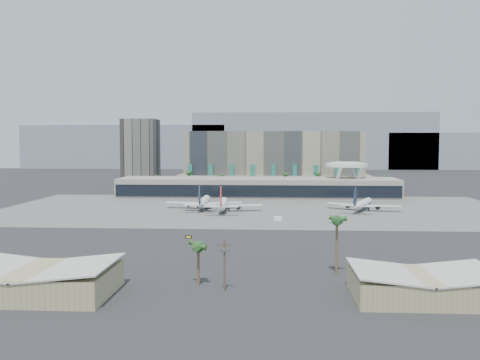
# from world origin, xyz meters

# --- Properties ---
(ground) EXTENTS (900.00, 900.00, 0.00)m
(ground) POSITION_xyz_m (0.00, 0.00, 0.00)
(ground) COLOR #232326
(ground) RESTS_ON ground
(apron_pad) EXTENTS (260.00, 130.00, 0.06)m
(apron_pad) POSITION_xyz_m (0.00, 55.00, 0.03)
(apron_pad) COLOR #5B5B59
(apron_pad) RESTS_ON ground
(mountain_ridge) EXTENTS (680.00, 60.00, 70.00)m
(mountain_ridge) POSITION_xyz_m (27.88, 470.00, 29.89)
(mountain_ridge) COLOR gray
(mountain_ridge) RESTS_ON ground
(hotel) EXTENTS (140.00, 30.00, 42.00)m
(hotel) POSITION_xyz_m (10.00, 174.41, 16.81)
(hotel) COLOR tan
(hotel) RESTS_ON ground
(office_tower) EXTENTS (30.00, 30.00, 52.00)m
(office_tower) POSITION_xyz_m (-95.00, 200.00, 22.94)
(office_tower) COLOR black
(office_tower) RESTS_ON ground
(terminal) EXTENTS (170.00, 32.50, 14.50)m
(terminal) POSITION_xyz_m (0.00, 109.84, 6.52)
(terminal) COLOR #A19A8E
(terminal) RESTS_ON ground
(saucer_structure) EXTENTS (26.00, 26.00, 21.89)m
(saucer_structure) POSITION_xyz_m (55.00, 116.00, 18.45)
(saucer_structure) COLOR white
(saucer_structure) RESTS_ON ground
(palm_row) EXTENTS (157.80, 2.80, 13.10)m
(palm_row) POSITION_xyz_m (7.00, 145.00, 10.50)
(palm_row) COLOR brown
(palm_row) RESTS_ON ground
(hangar_left) EXTENTS (36.65, 22.60, 7.55)m
(hangar_left) POSITION_xyz_m (-45.00, -102.00, 3.20)
(hangar_left) COLOR tan
(hangar_left) RESTS_ON ground
(hangar_right) EXTENTS (30.55, 20.60, 6.89)m
(hangar_right) POSITION_xyz_m (42.00, -100.00, 2.95)
(hangar_right) COLOR tan
(hangar_right) RESTS_ON ground
(utility_pole) EXTENTS (3.20, 0.85, 12.00)m
(utility_pole) POSITION_xyz_m (-2.00, -96.09, 7.14)
(utility_pole) COLOR #4C3826
(utility_pole) RESTS_ON ground
(airliner_left) EXTENTS (39.62, 40.77, 14.08)m
(airliner_left) POSITION_xyz_m (-26.20, 54.22, 3.55)
(airliner_left) COLOR white
(airliner_left) RESTS_ON ground
(airliner_centre) EXTENTS (39.14, 40.33, 13.92)m
(airliner_centre) POSITION_xyz_m (-15.41, 44.18, 3.51)
(airliner_centre) COLOR white
(airliner_centre) RESTS_ON ground
(airliner_right) EXTENTS (35.66, 36.79, 13.38)m
(airliner_right) POSITION_xyz_m (54.26, 51.08, 3.37)
(airliner_right) COLOR white
(airliner_right) RESTS_ON ground
(service_vehicle_a) EXTENTS (4.17, 2.46, 1.92)m
(service_vehicle_a) POSITION_xyz_m (-17.80, 40.02, 0.96)
(service_vehicle_a) COLOR silver
(service_vehicle_a) RESTS_ON ground
(service_vehicle_b) EXTENTS (3.84, 2.74, 1.79)m
(service_vehicle_b) POSITION_xyz_m (11.41, 14.44, 0.89)
(service_vehicle_b) COLOR white
(service_vehicle_b) RESTS_ON ground
(taxiway_sign) EXTENTS (2.42, 0.93, 1.10)m
(taxiway_sign) POSITION_xyz_m (-20.77, -30.35, 0.54)
(taxiway_sign) COLOR black
(taxiway_sign) RESTS_ON ground
(near_palm_a) EXTENTS (6.00, 6.00, 10.77)m
(near_palm_a) POSITION_xyz_m (-8.71, -91.71, 7.96)
(near_palm_a) COLOR brown
(near_palm_a) RESTS_ON ground
(near_palm_b) EXTENTS (6.00, 6.00, 15.61)m
(near_palm_b) POSITION_xyz_m (25.82, -79.08, 12.68)
(near_palm_b) COLOR brown
(near_palm_b) RESTS_ON ground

